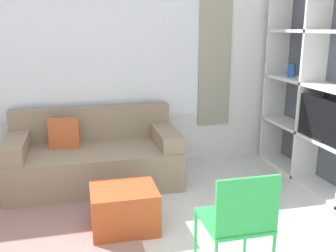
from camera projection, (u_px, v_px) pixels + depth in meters
wall_back at (89, 63)px, 4.60m from camera, size 6.50×0.11×2.70m
area_rug at (5, 232)px, 3.36m from camera, size 2.34×2.06×0.01m
couch_main at (94, 157)px, 4.38m from camera, size 1.91×0.96×0.85m
ottoman at (124, 208)px, 3.38m from camera, size 0.59×0.50×0.39m
folding_chair at (239, 218)px, 2.56m from camera, size 0.44×0.46×0.86m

